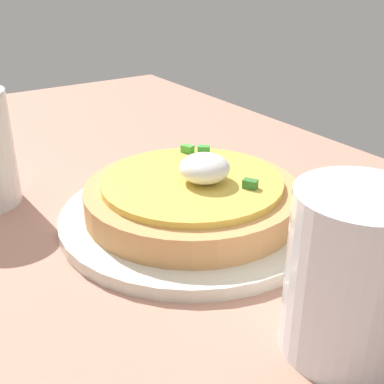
% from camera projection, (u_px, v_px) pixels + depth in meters
% --- Properties ---
extents(dining_table, '(1.20, 0.79, 0.03)m').
position_uv_depth(dining_table, '(97.00, 257.00, 0.45)').
color(dining_table, tan).
rests_on(dining_table, ground).
extents(plate, '(0.25, 0.25, 0.01)m').
position_uv_depth(plate, '(192.00, 216.00, 0.48)').
color(plate, silver).
rests_on(plate, dining_table).
extents(pizza, '(0.20, 0.20, 0.06)m').
position_uv_depth(pizza, '(193.00, 195.00, 0.47)').
color(pizza, tan).
rests_on(pizza, plate).
extents(cup_near, '(0.08, 0.08, 0.11)m').
position_uv_depth(cup_near, '(350.00, 283.00, 0.31)').
color(cup_near, silver).
rests_on(cup_near, dining_table).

